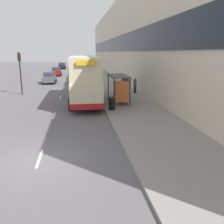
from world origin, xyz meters
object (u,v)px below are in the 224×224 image
at_px(car_2, 62,66).
at_px(pedestrian_at_shelter, 135,85).
at_px(car_1, 87,81).
at_px(litter_bin, 112,103).
at_px(car_3, 56,71).
at_px(car_0, 49,78).
at_px(pedestrian_1, 116,88).
at_px(double_decker_bus_near, 84,78).
at_px(bus_shelter, 121,84).
at_px(traffic_light_far_kerb, 20,66).

xyz_separation_m(car_2, pedestrian_at_shelter, (10.60, -45.19, 0.18)).
distance_m(car_1, litter_bin, 14.40).
bearing_deg(car_3, pedestrian_at_shelter, 113.60).
bearing_deg(car_3, car_0, 89.59).
height_order(car_3, pedestrian_1, pedestrian_1).
xyz_separation_m(double_decker_bus_near, litter_bin, (2.08, -4.26, -1.62)).
distance_m(bus_shelter, car_3, 30.47).
bearing_deg(car_1, car_2, 98.03).
xyz_separation_m(pedestrian_at_shelter, traffic_light_far_kerb, (-12.71, 1.53, 2.11)).
height_order(double_decker_bus_near, car_2, double_decker_bus_near).
height_order(double_decker_bus_near, pedestrian_1, double_decker_bus_near).
bearing_deg(car_1, car_3, 107.02).
relative_size(double_decker_bus_near, pedestrian_at_shelter, 6.22).
height_order(pedestrian_1, litter_bin, pedestrian_1).
bearing_deg(double_decker_bus_near, traffic_light_far_kerb, 142.70).
height_order(car_0, traffic_light_far_kerb, traffic_light_far_kerb).
bearing_deg(double_decker_bus_near, car_1, 85.95).
height_order(bus_shelter, car_1, bus_shelter).
relative_size(pedestrian_1, litter_bin, 1.58).
height_order(bus_shelter, car_2, bus_shelter).
bearing_deg(pedestrian_1, car_0, 122.09).
bearing_deg(bus_shelter, car_1, 102.69).
bearing_deg(bus_shelter, car_2, 99.11).
distance_m(car_1, car_2, 39.20).
xyz_separation_m(double_decker_bus_near, car_2, (-4.76, 48.90, -1.40)).
distance_m(car_3, litter_bin, 32.95).
bearing_deg(traffic_light_far_kerb, bus_shelter, -33.08).
height_order(double_decker_bus_near, traffic_light_far_kerb, traffic_light_far_kerb).
xyz_separation_m(car_3, litter_bin, (6.84, -32.23, -0.19)).
xyz_separation_m(car_0, litter_bin, (6.93, -19.70, -0.18)).
distance_m(car_0, car_1, 7.73).
distance_m(car_2, litter_bin, 53.60).
relative_size(bus_shelter, pedestrian_at_shelter, 2.33).
relative_size(double_decker_bus_near, car_1, 2.81).
bearing_deg(pedestrian_at_shelter, pedestrian_1, -150.50).
xyz_separation_m(double_decker_bus_near, car_0, (-4.85, 15.45, -1.44)).
xyz_separation_m(bus_shelter, car_0, (-8.15, 16.84, -1.03)).
distance_m(car_2, traffic_light_far_kerb, 43.78).
relative_size(bus_shelter, pedestrian_1, 2.54).
distance_m(car_3, pedestrian_1, 26.92).
relative_size(car_3, litter_bin, 3.81).
bearing_deg(car_3, traffic_light_far_kerb, 84.70).
relative_size(double_decker_bus_near, traffic_light_far_kerb, 2.38).
height_order(bus_shelter, pedestrian_1, bus_shelter).
distance_m(car_3, traffic_light_far_kerb, 22.96).
height_order(double_decker_bus_near, car_1, double_decker_bus_near).
height_order(car_0, pedestrian_1, pedestrian_1).
xyz_separation_m(car_1, pedestrian_1, (2.67, -7.77, 0.16)).
distance_m(car_0, traffic_light_far_kerb, 10.67).
bearing_deg(car_2, car_0, 89.85).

